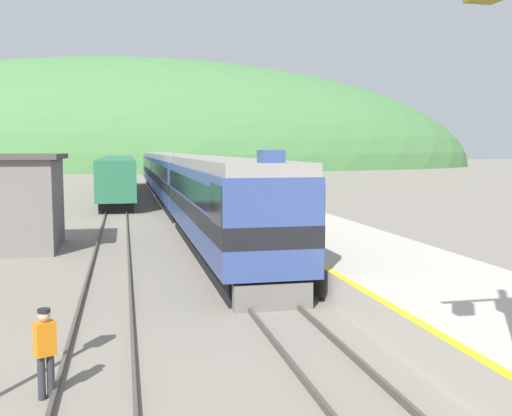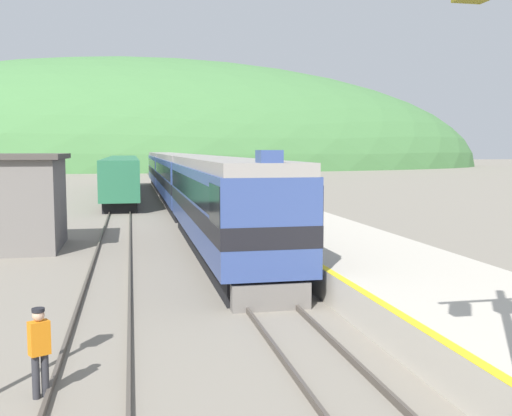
# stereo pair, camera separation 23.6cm
# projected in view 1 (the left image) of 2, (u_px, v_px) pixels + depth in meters

# --- Properties ---
(track_main) EXTENTS (1.52, 180.00, 0.16)m
(track_main) POSITION_uv_depth(u_px,v_px,m) (159.00, 187.00, 71.40)
(track_main) COLOR #4C443D
(track_main) RESTS_ON ground
(track_siding) EXTENTS (1.52, 180.00, 0.16)m
(track_siding) POSITION_uv_depth(u_px,v_px,m) (119.00, 188.00, 70.40)
(track_siding) COLOR #4C443D
(track_siding) RESTS_ON ground
(platform) EXTENTS (5.34, 140.00, 0.98)m
(platform) POSITION_uv_depth(u_px,v_px,m) (223.00, 196.00, 52.86)
(platform) COLOR #BCB5A5
(platform) RESTS_ON ground
(distant_hills) EXTENTS (180.26, 81.12, 54.53)m
(distant_hills) POSITION_uv_depth(u_px,v_px,m) (140.00, 167.00, 153.44)
(distant_hills) COLOR #477A42
(distant_hills) RESTS_ON ground
(express_train_lead_car) EXTENTS (2.97, 19.50, 4.54)m
(express_train_lead_car) POSITION_uv_depth(u_px,v_px,m) (221.00, 202.00, 25.88)
(express_train_lead_car) COLOR black
(express_train_lead_car) RESTS_ON ground
(carriage_second) EXTENTS (2.96, 22.74, 4.18)m
(carriage_second) POSITION_uv_depth(u_px,v_px,m) (177.00, 178.00, 47.49)
(carriage_second) COLOR black
(carriage_second) RESTS_ON ground
(carriage_third) EXTENTS (2.96, 22.74, 4.18)m
(carriage_third) POSITION_uv_depth(u_px,v_px,m) (159.00, 169.00, 70.45)
(carriage_third) COLOR black
(carriage_third) RESTS_ON ground
(siding_train) EXTENTS (2.90, 36.29, 3.79)m
(siding_train) POSITION_uv_depth(u_px,v_px,m) (118.00, 176.00, 59.12)
(siding_train) COLOR black
(siding_train) RESTS_ON ground
(track_worker) EXTENTS (0.42, 0.36, 1.68)m
(track_worker) POSITION_uv_depth(u_px,v_px,m) (45.00, 348.00, 10.89)
(track_worker) COLOR #2D2D33
(track_worker) RESTS_ON ground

